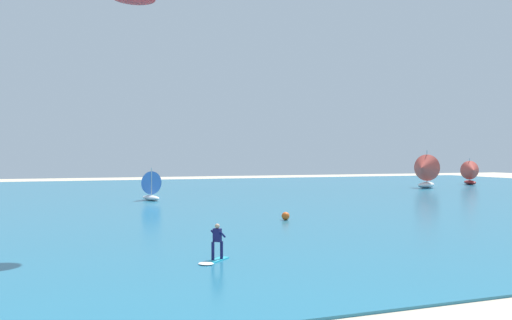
% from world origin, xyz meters
% --- Properties ---
extents(ocean, '(160.00, 90.00, 0.10)m').
position_xyz_m(ocean, '(0.00, 49.85, 0.05)').
color(ocean, '#236B89').
rests_on(ocean, ground).
extents(kitesurfer, '(1.80, 1.76, 1.67)m').
position_xyz_m(kitesurfer, '(-3.82, 13.45, 0.70)').
color(kitesurfer, '#26B2CC').
rests_on(kitesurfer, ocean).
extents(sailboat_center_horizon, '(5.11, 4.57, 5.69)m').
position_xyz_m(sailboat_center_horizon, '(39.10, 53.23, 2.71)').
color(sailboat_center_horizon, white).
rests_on(sailboat_center_horizon, ocean).
extents(sailboat_mid_right, '(3.56, 4.02, 4.51)m').
position_xyz_m(sailboat_mid_right, '(52.62, 58.22, 2.17)').
color(sailboat_mid_right, maroon).
rests_on(sailboat_mid_right, ocean).
extents(sailboat_far_right, '(2.81, 3.14, 3.53)m').
position_xyz_m(sailboat_far_right, '(-2.62, 46.13, 1.72)').
color(sailboat_far_right, white).
rests_on(sailboat_far_right, ocean).
extents(marker_buoy, '(0.60, 0.60, 0.60)m').
position_xyz_m(marker_buoy, '(4.82, 25.73, 0.40)').
color(marker_buoy, '#E55919').
rests_on(marker_buoy, ocean).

